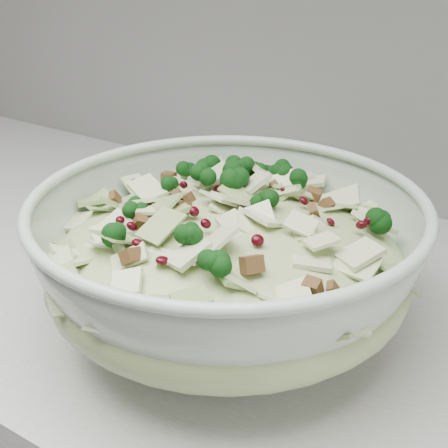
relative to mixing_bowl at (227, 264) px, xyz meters
name	(u,v)px	position (x,y,z in m)	size (l,w,h in m)	color
counter	(0,408)	(-0.56, 0.10, -0.52)	(3.60, 0.60, 0.90)	silver
mixing_bowl	(227,264)	(0.00, 0.00, 0.00)	(0.43, 0.43, 0.14)	#B4C5B3
salad	(228,242)	(0.00, 0.00, 0.02)	(0.37, 0.37, 0.14)	#A6B37B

